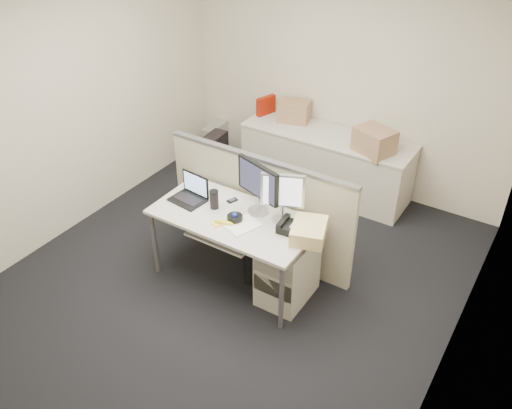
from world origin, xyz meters
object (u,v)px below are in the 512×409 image
Objects in this scene: desk at (234,222)px; desk_phone at (292,228)px; monitor_main at (258,188)px; laptop at (187,190)px.

desk_phone is (0.56, 0.08, 0.10)m from desk.
monitor_main reaches higher than desk_phone.
laptop is (-0.51, -0.02, 0.19)m from desk.
desk is 0.39m from monitor_main.
desk is 3.00× the size of monitor_main.
monitor_main is 0.47m from desk_phone.
desk is 0.54m from laptop.
desk is 0.57m from desk_phone.
monitor_main is 0.70m from laptop.
laptop is (-0.66, -0.20, -0.13)m from monitor_main.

